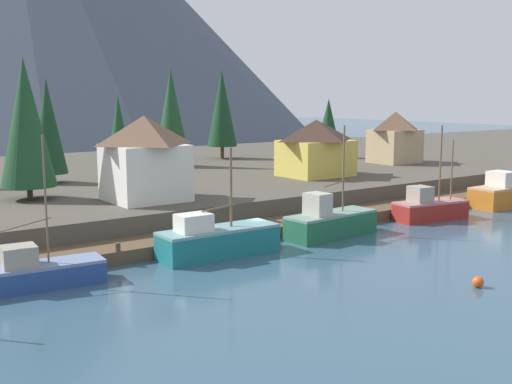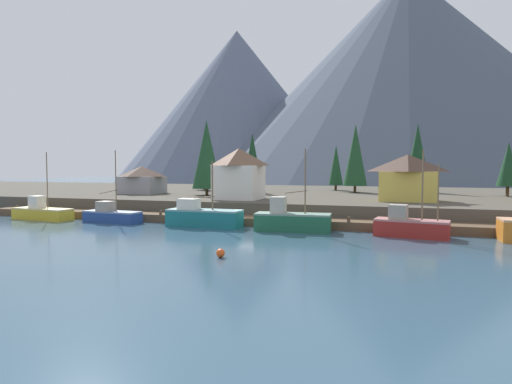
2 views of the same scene
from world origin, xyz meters
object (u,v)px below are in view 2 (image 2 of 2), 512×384
Objects in this scene: conifer_mid_right at (508,164)px; conifer_back_right at (336,165)px; conifer_back_left at (207,154)px; house_yellow at (407,177)px; house_white at (239,173)px; fishing_boat_red at (410,226)px; fishing_boat_teal at (203,217)px; conifer_centre at (355,155)px; channel_buoy at (221,253)px; conifer_near_left at (417,153)px; conifer_mid_left at (252,160)px; house_grey at (142,179)px; fishing_boat_green at (291,220)px; fishing_boat_blue at (111,215)px; fishing_boat_yellow at (42,212)px; conifer_near_right at (204,159)px.

conifer_back_right is at bearing 160.98° from conifer_mid_right.
conifer_back_left reaches higher than conifer_mid_right.
conifer_mid_right is (15.60, 15.04, 1.87)m from house_yellow.
conifer_mid_right reaches higher than house_white.
fishing_boat_red is at bearing -30.89° from conifer_back_left.
conifer_centre reaches higher than fishing_boat_teal.
conifer_centre is at bearing 83.21° from channel_buoy.
conifer_back_right is (-15.39, 1.66, -2.23)m from conifer_near_left.
conifer_mid_left is (-26.66, 11.89, 2.66)m from house_yellow.
house_grey is at bearing 174.58° from conifer_back_left.
fishing_boat_green reaches higher than fishing_boat_red.
channel_buoy is (-16.94, -55.15, -9.48)m from conifer_near_left.
channel_buoy is (21.97, -15.81, -0.60)m from fishing_boat_blue.
fishing_boat_blue is 20.95m from conifer_back_left.
house_grey is at bearing -169.37° from conifer_mid_right.
house_grey is 0.96× the size of house_white.
conifer_mid_right is at bearing 32.65° from fishing_boat_yellow.
fishing_boat_red is at bearing -27.78° from house_white.
fishing_boat_blue is 1.07× the size of conifer_mid_right.
conifer_near_left is at bearing 31.68° from conifer_back_left.
house_white is at bearing -19.99° from house_grey.
conifer_near_left is (25.64, 27.37, 3.53)m from house_white.
conifer_mid_left is (-3.06, 27.95, 7.25)m from fishing_boat_teal.
fishing_boat_teal is 13.06× the size of channel_buoy.
fishing_boat_blue is 21.75m from house_grey.
fishing_boat_blue is 61.19m from conifer_mid_right.
house_yellow is (0.08, 16.37, 4.65)m from fishing_boat_red.
conifer_near_left is at bearing 50.30° from fishing_boat_blue.
conifer_mid_left is 0.87× the size of conifer_centre.
conifer_back_right is at bearing 33.86° from house_grey.
fishing_boat_green reaches higher than house_grey.
conifer_near_left is 39.69m from conifer_back_left.
house_yellow is 0.63× the size of conifer_back_left.
fishing_boat_teal is 29.03m from conifer_mid_left.
conifer_mid_left reaches higher than fishing_boat_teal.
channel_buoy is at bearing -96.79° from conifer_centre.
fishing_boat_yellow is 47.69m from fishing_boat_red.
conifer_mid_left is 1.25× the size of conifer_mid_right.
conifer_near_right reaches higher than fishing_boat_teal.
fishing_boat_green is 0.72× the size of conifer_near_left.
house_grey is 0.65× the size of conifer_mid_left.
conifer_mid_right is at bearing 4.27° from conifer_mid_left.
fishing_boat_yellow is at bearing -171.12° from fishing_boat_red.
house_white is at bearing -133.13° from conifer_near_left.
conifer_back_right reaches higher than house_yellow.
conifer_mid_left reaches higher than conifer_mid_right.
fishing_boat_blue reaches higher than fishing_boat_red.
conifer_back_right is at bearing 50.76° from conifer_back_left.
fishing_boat_green is 32.26m from conifer_mid_left.
conifer_mid_left is at bearing -175.73° from conifer_mid_right.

